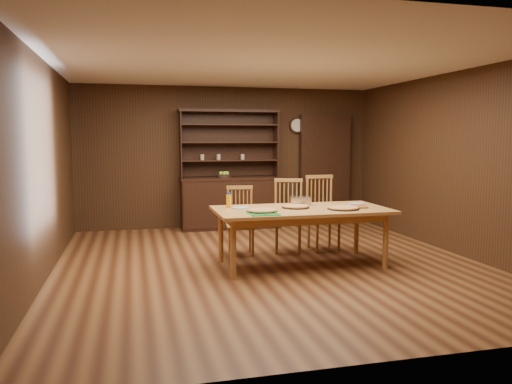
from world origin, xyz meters
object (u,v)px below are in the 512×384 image
object	(u,v)px
dining_table	(301,213)
juice_bottle	(229,201)
chair_right	(322,210)
chair_left	(240,218)
chair_center	(288,213)
china_hutch	(230,196)

from	to	relation	value
dining_table	juice_bottle	world-z (taller)	juice_bottle
chair_right	juice_bottle	world-z (taller)	chair_right
chair_left	chair_center	size ratio (longest dim) A/B	0.91
chair_center	juice_bottle	bearing A→B (deg)	-133.68
dining_table	chair_right	bearing A→B (deg)	54.30
dining_table	chair_center	world-z (taller)	chair_center
chair_left	chair_right	world-z (taller)	chair_right
dining_table	chair_left	size ratio (longest dim) A/B	2.30
china_hutch	chair_left	distance (m)	2.07
china_hutch	juice_bottle	size ratio (longest dim) A/B	10.72
china_hutch	dining_table	world-z (taller)	china_hutch
dining_table	juice_bottle	distance (m)	0.96
china_hutch	chair_center	size ratio (longest dim) A/B	2.05
chair_center	china_hutch	bearing A→B (deg)	120.34
china_hutch	chair_left	size ratio (longest dim) A/B	2.24
dining_table	china_hutch	bearing A→B (deg)	97.26
dining_table	chair_right	size ratio (longest dim) A/B	2.03
chair_left	juice_bottle	distance (m)	0.70
chair_center	juice_bottle	world-z (taller)	chair_center
china_hutch	juice_bottle	world-z (taller)	china_hutch
chair_center	chair_right	world-z (taller)	chair_right
dining_table	chair_right	xyz separation A→B (m)	(0.62, 0.87, -0.10)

